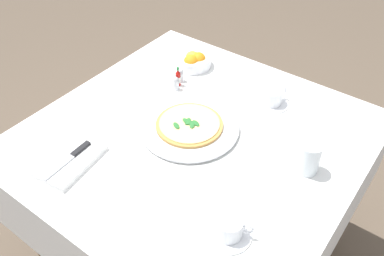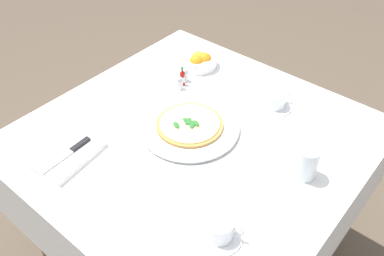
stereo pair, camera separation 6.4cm
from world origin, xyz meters
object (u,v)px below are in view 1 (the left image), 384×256
object	(u,v)px
pizza	(189,124)
citrus_bowl	(194,61)
dinner_knife	(69,158)
pepper_shaker	(180,76)
coffee_cup_back_corner	(272,98)
hot_sauce_bottle	(178,78)
salt_shaker	(176,84)
coffee_cup_center_back	(229,228)
water_glass_near_left	(308,159)
napkin_folded	(71,161)
pizza_plate	(189,127)

from	to	relation	value
pizza	citrus_bowl	size ratio (longest dim) A/B	1.57
dinner_knife	pepper_shaker	world-z (taller)	pepper_shaker
coffee_cup_back_corner	dinner_knife	size ratio (longest dim) A/B	0.66
hot_sauce_bottle	dinner_knife	bearing A→B (deg)	-0.92
coffee_cup_back_corner	pepper_shaker	bearing A→B (deg)	-76.91
hot_sauce_bottle	salt_shaker	xyz separation A→B (m)	(0.03, 0.01, -0.01)
coffee_cup_back_corner	citrus_bowl	distance (m)	0.39
coffee_cup_center_back	water_glass_near_left	world-z (taller)	water_glass_near_left
napkin_folded	citrus_bowl	distance (m)	0.69
water_glass_near_left	hot_sauce_bottle	size ratio (longest dim) A/B	1.31
coffee_cup_center_back	coffee_cup_back_corner	xyz separation A→B (m)	(-0.59, -0.19, -0.00)
water_glass_near_left	napkin_folded	bearing A→B (deg)	-55.70
pizza	dinner_knife	xyz separation A→B (m)	(0.36, -0.21, -0.00)
pizza	coffee_cup_center_back	distance (m)	0.45
coffee_cup_center_back	salt_shaker	xyz separation A→B (m)	(-0.45, -0.54, -0.00)
dinner_knife	water_glass_near_left	bearing A→B (deg)	121.25
coffee_cup_center_back	coffee_cup_back_corner	bearing A→B (deg)	-162.39
pizza_plate	salt_shaker	world-z (taller)	salt_shaker
coffee_cup_center_back	citrus_bowl	size ratio (longest dim) A/B	0.87
coffee_cup_back_corner	water_glass_near_left	xyz separation A→B (m)	(0.24, 0.25, 0.02)
coffee_cup_center_back	coffee_cup_back_corner	size ratio (longest dim) A/B	1.00
coffee_cup_back_corner	water_glass_near_left	distance (m)	0.35
water_glass_near_left	salt_shaker	bearing A→B (deg)	-99.13
coffee_cup_back_corner	dinner_knife	world-z (taller)	coffee_cup_back_corner
dinner_knife	salt_shaker	bearing A→B (deg)	174.71
water_glass_near_left	dinner_knife	bearing A→B (deg)	-55.52
pizza	citrus_bowl	world-z (taller)	citrus_bowl
dinner_knife	napkin_folded	bearing A→B (deg)	180.00
citrus_bowl	hot_sauce_bottle	distance (m)	0.15
coffee_cup_back_corner	dinner_knife	bearing A→B (deg)	-28.99
coffee_cup_center_back	citrus_bowl	distance (m)	0.85
citrus_bowl	salt_shaker	distance (m)	0.18
pizza	coffee_cup_center_back	bearing A→B (deg)	50.65
pizza	hot_sauce_bottle	bearing A→B (deg)	-133.71
coffee_cup_center_back	dinner_knife	world-z (taller)	coffee_cup_center_back
citrus_bowl	pepper_shaker	distance (m)	0.12
water_glass_near_left	pepper_shaker	bearing A→B (deg)	-103.81
pizza_plate	water_glass_near_left	world-z (taller)	water_glass_near_left
citrus_bowl	coffee_cup_back_corner	bearing A→B (deg)	85.21
coffee_cup_back_corner	pepper_shaker	xyz separation A→B (m)	(0.09, -0.37, -0.00)
water_glass_near_left	citrus_bowl	bearing A→B (deg)	-112.89
dinner_knife	pepper_shaker	distance (m)	0.58
pizza_plate	coffee_cup_center_back	world-z (taller)	coffee_cup_center_back
pizza_plate	hot_sauce_bottle	world-z (taller)	hot_sauce_bottle
dinner_knife	hot_sauce_bottle	xyz separation A→B (m)	(-0.55, 0.01, 0.01)
coffee_cup_back_corner	hot_sauce_bottle	distance (m)	0.38
citrus_bowl	napkin_folded	bearing A→B (deg)	1.85
pizza_plate	coffee_cup_back_corner	size ratio (longest dim) A/B	2.68
pizza	pepper_shaker	xyz separation A→B (m)	(-0.22, -0.21, 0.00)
pizza_plate	napkin_folded	distance (m)	0.41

